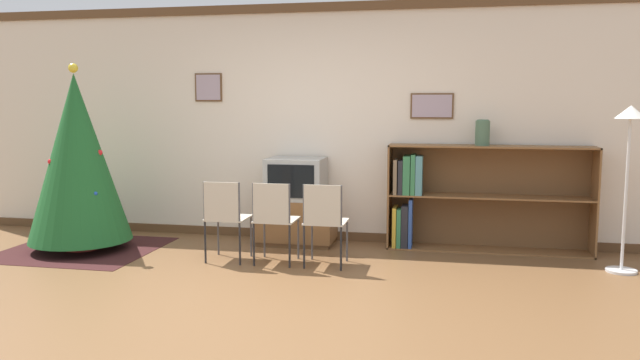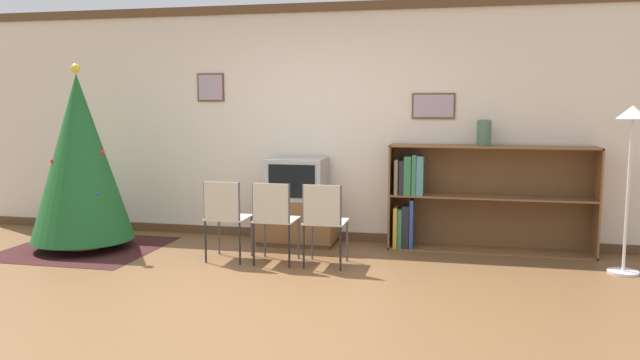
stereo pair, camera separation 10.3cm
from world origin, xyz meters
name	(u,v)px [view 1 (the left image)]	position (x,y,z in m)	size (l,w,h in m)	color
ground_plane	(261,300)	(0.00, 0.00, 0.00)	(24.00, 24.00, 0.00)	brown
wall_back	(320,123)	(0.00, 2.36, 1.35)	(9.20, 0.11, 2.70)	silver
area_rug	(82,249)	(-2.43, 1.29, 0.00)	(1.60, 1.50, 0.01)	#381919
christmas_tree	(77,158)	(-2.43, 1.29, 1.00)	(1.08, 1.08, 1.99)	maroon
tv_console	(296,221)	(-0.20, 2.04, 0.26)	(0.86, 0.52, 0.51)	brown
television	(296,179)	(-0.20, 2.03, 0.74)	(0.63, 0.51, 0.46)	#9E9E99
folding_chair_left	(225,215)	(-0.71, 1.11, 0.47)	(0.40, 0.40, 0.82)	#BCB29E
folding_chair_center	(274,217)	(-0.20, 1.11, 0.47)	(0.40, 0.40, 0.82)	#BCB29E
folding_chair_right	(324,219)	(0.30, 1.11, 0.47)	(0.40, 0.40, 0.82)	#BCB29E
bookshelf	(458,197)	(1.58, 2.14, 0.57)	(2.14, 0.36, 1.14)	brown
vase	(483,132)	(1.81, 2.13, 1.28)	(0.15, 0.15, 0.27)	#47664C
standing_lamp	(629,145)	(3.09, 1.50, 1.20)	(0.28, 0.28, 1.56)	silver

